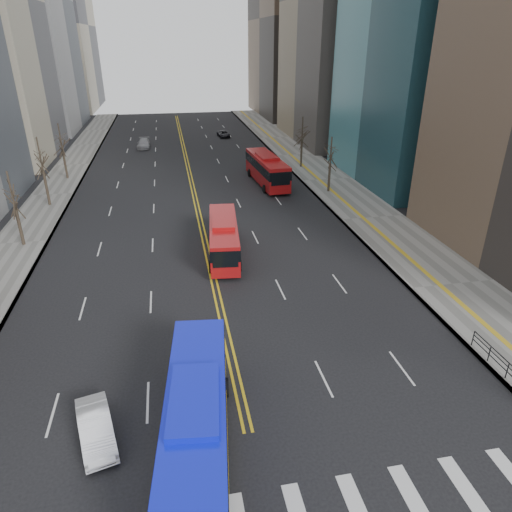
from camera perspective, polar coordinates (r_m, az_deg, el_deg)
sidewalk_right at (r=61.38m, az=8.81°, el=9.42°), size 7.00×130.00×0.15m
sidewalk_left at (r=59.62m, az=-24.05°, el=7.01°), size 5.00×130.00×0.15m
centerline at (r=67.69m, az=-8.48°, el=10.88°), size 0.55×100.00×0.01m
pedestrian_railing at (r=28.52m, az=28.97°, el=-12.16°), size 0.06×6.06×1.02m
street_trees at (r=46.84m, az=-16.34°, el=9.78°), size 35.20×47.20×7.60m
blue_bus at (r=20.80m, az=-7.46°, el=-20.47°), size 3.95×12.42×3.55m
red_bus_near at (r=38.53m, az=-4.07°, el=2.56°), size 3.28×10.15×3.19m
red_bus_far at (r=58.65m, az=1.36°, el=10.96°), size 3.50×11.85×3.70m
car_white at (r=23.45m, az=-19.39°, el=-19.61°), size 2.37×4.32×1.35m
car_dark_mid at (r=63.22m, az=2.19°, el=10.69°), size 1.55×3.73×1.26m
car_silver at (r=81.87m, az=-13.86°, el=13.48°), size 2.22×5.12×1.47m
car_dark_far at (r=89.27m, az=-4.09°, el=14.97°), size 2.28×4.26×1.14m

